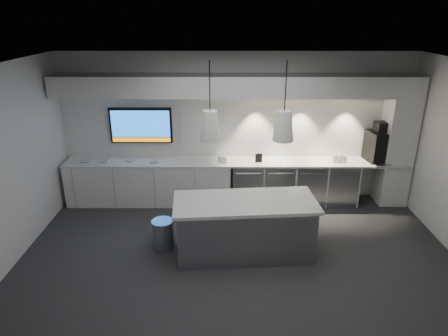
{
  "coord_description": "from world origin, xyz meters",
  "views": [
    {
      "loc": [
        -0.21,
        -5.33,
        3.68
      ],
      "look_at": [
        -0.22,
        1.1,
        1.17
      ],
      "focal_mm": 32.0,
      "sensor_mm": 36.0,
      "label": 1
    }
  ],
  "objects_px": {
    "island": "(245,227)",
    "coffee_machine": "(379,145)",
    "wall_tv": "(141,125)",
    "bin": "(163,234)"
  },
  "relations": [
    {
      "from": "bin",
      "to": "island",
      "type": "bearing_deg",
      "value": -6.6
    },
    {
      "from": "wall_tv",
      "to": "bin",
      "type": "relative_size",
      "value": 2.48
    },
    {
      "from": "wall_tv",
      "to": "coffee_machine",
      "type": "distance_m",
      "value": 4.77
    },
    {
      "from": "wall_tv",
      "to": "island",
      "type": "relative_size",
      "value": 0.54
    },
    {
      "from": "island",
      "to": "coffee_machine",
      "type": "xyz_separation_m",
      "value": [
        2.74,
        1.93,
        0.75
      ]
    },
    {
      "from": "island",
      "to": "coffee_machine",
      "type": "height_order",
      "value": "coffee_machine"
    },
    {
      "from": "bin",
      "to": "coffee_machine",
      "type": "height_order",
      "value": "coffee_machine"
    },
    {
      "from": "wall_tv",
      "to": "coffee_machine",
      "type": "bearing_deg",
      "value": -2.97
    },
    {
      "from": "bin",
      "to": "wall_tv",
      "type": "bearing_deg",
      "value": 108.19
    },
    {
      "from": "coffee_machine",
      "to": "island",
      "type": "bearing_deg",
      "value": -153.78
    }
  ]
}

